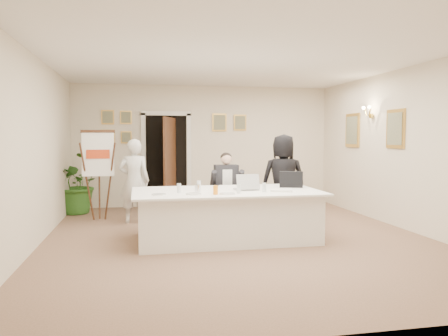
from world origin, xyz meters
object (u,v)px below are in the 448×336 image
object	(u,v)px
seated_man	(227,189)
flip_chart	(99,180)
potted_palm	(77,183)
laptop	(246,181)
paper_stack	(281,190)
steel_jug	(198,188)
oj_glass	(216,190)
standing_woman	(283,180)
standing_man	(134,181)
conference_table	(226,215)
laptop_bag	(291,179)

from	to	relation	value
seated_man	flip_chart	size ratio (longest dim) A/B	0.79
potted_palm	laptop	size ratio (longest dim) A/B	3.44
paper_stack	steel_jug	distance (m)	1.27
paper_stack	oj_glass	distance (m)	1.06
potted_palm	standing_woman	bearing A→B (deg)	-27.03
standing_man	seated_man	bearing A→B (deg)	161.37
conference_table	oj_glass	bearing A→B (deg)	-118.52
laptop	oj_glass	world-z (taller)	laptop
potted_palm	oj_glass	distance (m)	4.14
standing_man	oj_glass	distance (m)	2.43
seated_man	oj_glass	world-z (taller)	seated_man
conference_table	flip_chart	bearing A→B (deg)	136.15
potted_palm	steel_jug	world-z (taller)	potted_palm
laptop	flip_chart	bearing A→B (deg)	137.41
seated_man	potted_palm	world-z (taller)	seated_man
standing_man	steel_jug	distance (m)	2.03
laptop_bag	paper_stack	xyz separation A→B (m)	(-0.33, -0.47, -0.12)
potted_palm	steel_jug	bearing A→B (deg)	-55.06
steel_jug	flip_chart	bearing A→B (deg)	127.38
conference_table	seated_man	world-z (taller)	seated_man
flip_chart	steel_jug	bearing A→B (deg)	-52.62
standing_woman	standing_man	bearing A→B (deg)	-1.65
laptop	laptop_bag	world-z (taller)	laptop
paper_stack	laptop	bearing A→B (deg)	146.86
flip_chart	standing_woman	size ratio (longest dim) A/B	1.02
standing_man	paper_stack	xyz separation A→B (m)	(2.22, -1.96, 0.01)
conference_table	oj_glass	distance (m)	0.69
standing_man	standing_woman	xyz separation A→B (m)	(2.68, -0.70, 0.04)
laptop_bag	steel_jug	size ratio (longest dim) A/B	3.42
steel_jug	standing_woman	bearing A→B (deg)	32.23
laptop_bag	oj_glass	xyz separation A→B (m)	(-1.38, -0.64, -0.07)
standing_woman	potted_palm	world-z (taller)	standing_woman
paper_stack	oj_glass	bearing A→B (deg)	-170.69
standing_man	oj_glass	size ratio (longest dim) A/B	12.07
seated_man	flip_chart	distance (m)	2.50
seated_man	standing_man	xyz separation A→B (m)	(-1.64, 0.63, 0.11)
flip_chart	potted_palm	xyz separation A→B (m)	(-0.52, 0.94, -0.14)
potted_palm	oj_glass	xyz separation A→B (m)	(2.35, -3.40, 0.20)
laptop_bag	steel_jug	world-z (taller)	laptop_bag
conference_table	laptop_bag	world-z (taller)	laptop_bag
laptop	steel_jug	bearing A→B (deg)	-173.12
seated_man	steel_jug	world-z (taller)	seated_man
laptop	oj_glass	distance (m)	0.75
laptop_bag	seated_man	bearing A→B (deg)	156.22
conference_table	standing_woman	distance (m)	1.65
conference_table	standing_woman	xyz separation A→B (m)	(1.26, 0.97, 0.44)
seated_man	conference_table	bearing A→B (deg)	-88.30
flip_chart	oj_glass	xyz separation A→B (m)	(1.84, -2.47, 0.05)
potted_palm	laptop	xyz separation A→B (m)	(2.92, -2.92, 0.27)
standing_man	steel_jug	bearing A→B (deg)	120.60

